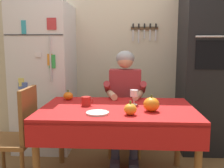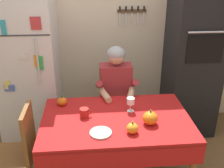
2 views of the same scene
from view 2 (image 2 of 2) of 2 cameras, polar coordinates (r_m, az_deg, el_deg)
back_wall_assembly at (r=3.52m, az=-0.36°, el=11.60°), size 3.70×0.13×2.60m
refrigerator at (r=3.33m, az=-17.19°, el=2.53°), size 0.68×0.71×1.80m
wall_oven at (r=3.48m, az=16.88°, el=6.14°), size 0.60×0.64×2.10m
dining_table at (r=2.59m, az=0.91°, el=-8.99°), size 1.40×0.90×0.74m
chair_behind_person at (r=3.35m, az=0.59°, el=-3.56°), size 0.40×0.40×0.93m
seated_person at (r=3.08m, az=0.95°, el=-1.48°), size 0.47×0.55×1.25m
chair_left_side at (r=2.68m, az=-18.95°, el=-12.91°), size 0.40×0.40×0.93m
coffee_mug at (r=2.57m, az=-5.87°, el=-6.07°), size 0.11×0.09×0.09m
wine_glass at (r=2.62m, az=3.97°, el=-3.76°), size 0.08×0.08×0.14m
pumpkin_large at (r=2.33m, az=4.34°, el=-9.32°), size 0.10×0.10×0.12m
pumpkin_medium at (r=2.46m, az=8.10°, el=-7.16°), size 0.14×0.14×0.14m
pumpkin_small at (r=2.80m, az=-10.55°, el=-3.64°), size 0.10×0.10×0.10m
serving_tray at (r=2.34m, az=-2.41°, el=-10.29°), size 0.19×0.19×0.02m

